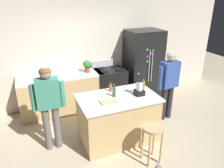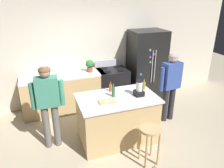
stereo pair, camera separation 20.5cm
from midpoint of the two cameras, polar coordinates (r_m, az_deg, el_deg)
ground_plane at (r=4.62m, az=2.60°, el=-14.07°), size 14.00×14.00×0.00m
back_wall at (r=5.71m, az=-4.58°, el=8.46°), size 8.00×0.10×2.70m
kitchen_island at (r=4.34m, az=2.71°, el=-9.06°), size 1.51×0.92×0.95m
back_counter_run at (r=5.49m, az=-11.25°, el=-2.28°), size 2.00×0.64×0.95m
refrigerator at (r=5.94m, az=9.96°, el=4.68°), size 0.90×0.73×1.89m
stove_range at (r=5.74m, az=1.10°, el=-0.54°), size 0.76×0.65×1.13m
person_by_island_left at (r=4.04m, az=-15.00°, el=-4.17°), size 0.59×0.24×1.63m
person_by_sink_right at (r=4.97m, az=16.30°, el=0.64°), size 0.60×0.26×1.60m
bar_stool at (r=3.82m, az=11.49°, el=-13.31°), size 0.36×0.36×0.71m
potted_plant at (r=5.37m, az=-4.78°, el=4.95°), size 0.20×0.20×0.30m
blender_appliance at (r=4.17m, az=8.50°, el=-1.38°), size 0.17×0.17×0.31m
bottle_cooking_sauce at (r=4.32m, az=0.98°, el=-0.97°), size 0.06×0.06×0.22m
bottle_olive_oil at (r=4.09m, az=1.81°, el=-2.05°), size 0.07×0.07×0.28m
bottle_vinegar at (r=4.46m, az=9.67°, el=-0.38°), size 0.06×0.06×0.24m
cutting_board at (r=3.93m, az=0.17°, el=-4.61°), size 0.30×0.20×0.02m
chef_knife at (r=3.93m, az=0.45°, el=-4.39°), size 0.22×0.10×0.01m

